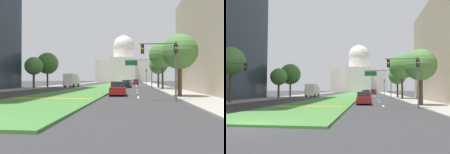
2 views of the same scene
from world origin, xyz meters
TOP-DOWN VIEW (x-y plane):
  - ground_plane at (0.00, 68.02)m, footprint 299.28×299.28m
  - grass_median at (0.00, 61.22)m, footprint 8.34×122.43m
  - median_curb_nose at (0.00, 11.87)m, footprint 7.50×0.50m
  - lane_dashes_right at (7.87, 38.61)m, footprint 0.16×43.31m
  - sidewalk_left at (-13.58, 54.41)m, footprint 4.00×122.43m
  - sidewalk_right at (13.58, 54.41)m, footprint 4.00×122.43m
  - capitol_building at (0.00, 135.27)m, footprint 34.80×24.77m
  - traffic_light_near_left at (-10.24, 13.64)m, footprint 3.34×0.35m
  - traffic_light_near_right at (10.24, 12.16)m, footprint 3.34×0.35m
  - traffic_light_far_right at (11.08, 61.58)m, footprint 0.28×0.35m
  - overhead_guide_sign at (8.91, 42.12)m, footprint 6.25×0.20m
  - street_tree_left_near at (-12.68, 17.57)m, footprint 3.89×3.89m
  - street_tree_right_near at (12.16, 15.97)m, footprint 3.67×3.67m
  - street_tree_left_mid at (-12.82, 34.65)m, footprint 3.60×3.60m
  - street_tree_right_mid at (12.52, 32.98)m, footprint 4.93×4.93m
  - street_tree_left_far at (-12.19, 40.06)m, footprint 4.86×4.86m
  - street_tree_right_far at (12.50, 39.99)m, footprint 3.89×3.89m
  - sedan_lead_stopped at (5.50, 18.48)m, footprint 2.11×4.57m
  - sedan_midblock at (5.60, 41.58)m, footprint 2.27×4.81m
  - sedan_distant at (5.56, 52.87)m, footprint 1.94×4.56m
  - sedan_far_horizon at (7.71, 69.82)m, footprint 2.14×4.54m
  - sedan_very_far at (5.49, 87.08)m, footprint 1.89×4.19m
  - box_truck_delivery at (-8.11, 45.06)m, footprint 2.40×6.40m

SIDE VIEW (x-z plane):
  - ground_plane at x=0.00m, z-range 0.00..0.00m
  - lane_dashes_right at x=7.87m, z-range 0.00..0.01m
  - grass_median at x=0.00m, z-range 0.00..0.14m
  - sidewalk_left at x=-13.58m, z-range 0.00..0.15m
  - sidewalk_right at x=13.58m, z-range 0.00..0.15m
  - median_curb_nose at x=0.00m, z-range 0.14..0.18m
  - sedan_lead_stopped at x=5.50m, z-range -0.05..1.59m
  - sedan_distant at x=5.56m, z-range -0.05..1.60m
  - sedan_very_far at x=5.49m, z-range -0.05..1.61m
  - sedan_midblock at x=5.60m, z-range -0.05..1.68m
  - sedan_far_horizon at x=7.71m, z-range -0.06..1.75m
  - box_truck_delivery at x=-8.11m, z-range 0.08..3.28m
  - traffic_light_far_right at x=11.08m, z-range 0.71..5.91m
  - traffic_light_near_left at x=-10.24m, z-range 1.20..6.40m
  - traffic_light_near_right at x=10.24m, z-range 1.20..6.40m
  - street_tree_left_mid at x=-12.82m, z-range 1.36..7.74m
  - overhead_guide_sign at x=8.91m, z-range 1.43..7.93m
  - street_tree_right_near at x=12.16m, z-range 1.44..8.06m
  - street_tree_right_far at x=12.50m, z-range 1.48..8.38m
  - street_tree_left_far at x=-12.19m, z-range 1.51..9.42m
  - street_tree_left_near at x=-12.68m, z-range 1.93..9.75m
  - street_tree_right_mid at x=12.52m, z-range 1.92..10.73m
  - capitol_building at x=0.00m, z-range -4.80..26.66m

